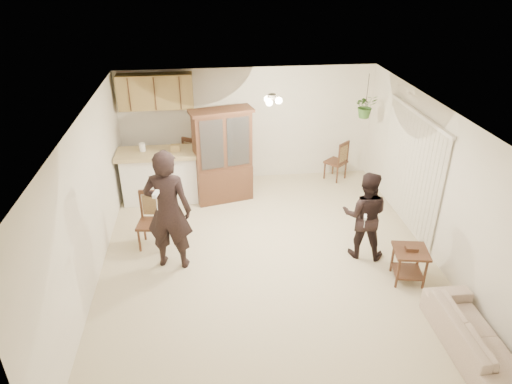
{
  "coord_description": "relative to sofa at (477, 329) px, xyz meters",
  "views": [
    {
      "loc": [
        -0.94,
        -6.21,
        4.58
      ],
      "look_at": [
        -0.16,
        0.4,
        1.09
      ],
      "focal_mm": 32.0,
      "sensor_mm": 36.0,
      "label": 1
    }
  ],
  "objects": [
    {
      "name": "floor",
      "position": [
        -2.34,
        2.28,
        -0.37
      ],
      "size": [
        6.5,
        6.5,
        0.0
      ],
      "primitive_type": "plane",
      "color": "beige",
      "rests_on": "ground"
    },
    {
      "name": "ceiling",
      "position": [
        -2.34,
        2.28,
        2.13
      ],
      "size": [
        5.5,
        6.5,
        0.02
      ],
      "primitive_type": "cube",
      "color": "white",
      "rests_on": "wall_back"
    },
    {
      "name": "wall_back",
      "position": [
        -2.34,
        5.53,
        0.88
      ],
      "size": [
        5.5,
        0.02,
        2.5
      ],
      "primitive_type": "cube",
      "color": "silver",
      "rests_on": "ground"
    },
    {
      "name": "wall_front",
      "position": [
        -2.34,
        -0.97,
        0.88
      ],
      "size": [
        5.5,
        0.02,
        2.5
      ],
      "primitive_type": "cube",
      "color": "silver",
      "rests_on": "ground"
    },
    {
      "name": "wall_left",
      "position": [
        -5.09,
        2.28,
        0.88
      ],
      "size": [
        0.02,
        6.5,
        2.5
      ],
      "primitive_type": "cube",
      "color": "silver",
      "rests_on": "ground"
    },
    {
      "name": "wall_right",
      "position": [
        0.41,
        2.28,
        0.88
      ],
      "size": [
        0.02,
        6.5,
        2.5
      ],
      "primitive_type": "cube",
      "color": "silver",
      "rests_on": "ground"
    },
    {
      "name": "breakfast_bar",
      "position": [
        -4.19,
        4.63,
        0.13
      ],
      "size": [
        1.6,
        0.55,
        1.0
      ],
      "primitive_type": "cube",
      "color": "white",
      "rests_on": "floor"
    },
    {
      "name": "bar_top",
      "position": [
        -4.19,
        4.63,
        0.68
      ],
      "size": [
        1.75,
        0.7,
        0.08
      ],
      "primitive_type": "cube",
      "color": "tan",
      "rests_on": "breakfast_bar"
    },
    {
      "name": "upper_cabinets",
      "position": [
        -4.24,
        5.35,
        1.73
      ],
      "size": [
        1.5,
        0.34,
        0.7
      ],
      "primitive_type": "cube",
      "color": "olive",
      "rests_on": "wall_back"
    },
    {
      "name": "vertical_blinds",
      "position": [
        0.37,
        3.18,
        0.73
      ],
      "size": [
        0.06,
        2.3,
        2.1
      ],
      "primitive_type": null,
      "color": "beige",
      "rests_on": "wall_right"
    },
    {
      "name": "ceiling_fixture",
      "position": [
        -2.14,
        3.48,
        2.03
      ],
      "size": [
        0.36,
        0.36,
        0.2
      ],
      "primitive_type": null,
      "color": "#FDE7BE",
      "rests_on": "ceiling"
    },
    {
      "name": "hanging_plant",
      "position": [
        -0.04,
        4.68,
        1.48
      ],
      "size": [
        0.43,
        0.37,
        0.48
      ],
      "primitive_type": "imported",
      "color": "#386227",
      "rests_on": "ceiling"
    },
    {
      "name": "plant_cord",
      "position": [
        -0.04,
        4.68,
        1.81
      ],
      "size": [
        0.01,
        0.01,
        0.65
      ],
      "primitive_type": "cylinder",
      "color": "black",
      "rests_on": "ceiling"
    },
    {
      "name": "sofa",
      "position": [
        0.0,
        0.0,
        0.0
      ],
      "size": [
        0.76,
        1.88,
        0.73
      ],
      "primitive_type": "imported",
      "rotation": [
        0.0,
        0.0,
        1.56
      ],
      "color": "beige",
      "rests_on": "floor"
    },
    {
      "name": "adult",
      "position": [
        -3.92,
        2.34,
        0.53
      ],
      "size": [
        0.73,
        0.56,
        1.8
      ],
      "primitive_type": "imported",
      "rotation": [
        0.0,
        0.0,
        2.92
      ],
      "color": "black",
      "rests_on": "floor"
    },
    {
      "name": "child",
      "position": [
        -0.75,
        2.26,
        0.31
      ],
      "size": [
        0.79,
        0.71,
        1.35
      ],
      "primitive_type": "imported",
      "rotation": [
        0.0,
        0.0,
        2.79
      ],
      "color": "black",
      "rests_on": "floor"
    },
    {
      "name": "china_hutch",
      "position": [
        -2.96,
        4.52,
        0.59
      ],
      "size": [
        1.3,
        0.74,
        1.93
      ],
      "rotation": [
        0.0,
        0.0,
        0.23
      ],
      "color": "#3A2615",
      "rests_on": "floor"
    },
    {
      "name": "side_table",
      "position": [
        -0.25,
        1.5,
        -0.08
      ],
      "size": [
        0.59,
        0.59,
        0.62
      ],
      "rotation": [
        0.0,
        0.0,
        -0.18
      ],
      "color": "#3A2615",
      "rests_on": "floor"
    },
    {
      "name": "chair_bar",
      "position": [
        -4.3,
        2.93,
        -0.08
      ],
      "size": [
        0.5,
        0.5,
        1.0
      ],
      "rotation": [
        0.0,
        0.0,
        -0.14
      ],
      "color": "#3A2615",
      "rests_on": "floor"
    },
    {
      "name": "chair_hutch_left",
      "position": [
        -3.7,
        4.93,
        -0.04
      ],
      "size": [
        0.7,
        0.7,
        1.15
      ],
      "rotation": [
        0.0,
        0.0,
        -0.54
      ],
      "color": "#3A2615",
      "rests_on": "floor"
    },
    {
      "name": "chair_hutch_right",
      "position": [
        -0.4,
        5.2,
        -0.1
      ],
      "size": [
        0.58,
        0.58,
        0.93
      ],
      "rotation": [
        0.0,
        0.0,
        3.85
      ],
      "color": "#3A2615",
      "rests_on": "floor"
    },
    {
      "name": "controller_adult",
      "position": [
        -4.03,
        1.88,
        1.2
      ],
      "size": [
        0.09,
        0.18,
        0.05
      ],
      "primitive_type": "cube",
      "rotation": [
        0.0,
        0.0,
        2.92
      ],
      "color": "white",
      "rests_on": "adult"
    },
    {
      "name": "controller_child",
      "position": [
        -0.88,
        1.92,
        0.57
      ],
      "size": [
        0.08,
        0.14,
        0.04
      ],
      "primitive_type": "cube",
      "rotation": [
        0.0,
        0.0,
        2.79
      ],
      "color": "white",
      "rests_on": "child"
    }
  ]
}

